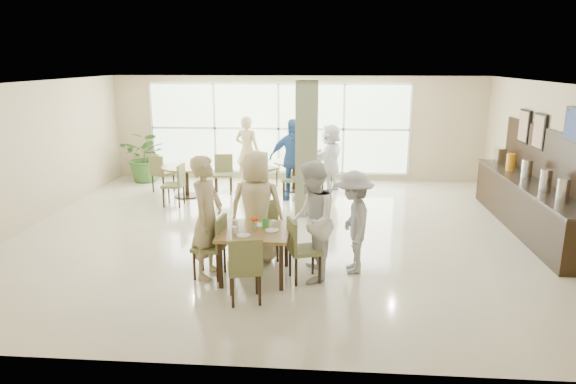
# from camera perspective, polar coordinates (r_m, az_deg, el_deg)

# --- Properties ---
(ground) EXTENTS (10.00, 10.00, 0.00)m
(ground) POSITION_cam_1_polar(r_m,az_deg,el_deg) (9.89, -0.61, -4.42)
(ground) COLOR beige
(ground) RESTS_ON ground
(room_shell) EXTENTS (10.00, 10.00, 10.00)m
(room_shell) POSITION_cam_1_polar(r_m,az_deg,el_deg) (9.48, -0.64, 5.37)
(room_shell) COLOR white
(room_shell) RESTS_ON ground
(window_bank) EXTENTS (7.00, 0.04, 7.00)m
(window_bank) POSITION_cam_1_polar(r_m,az_deg,el_deg) (13.96, -1.06, 7.05)
(window_bank) COLOR silver
(window_bank) RESTS_ON ground
(column) EXTENTS (0.45, 0.45, 2.80)m
(column) POSITION_cam_1_polar(r_m,az_deg,el_deg) (10.68, 2.08, 4.75)
(column) COLOR #69714E
(column) RESTS_ON ground
(main_table) EXTENTS (1.04, 1.04, 0.75)m
(main_table) POSITION_cam_1_polar(r_m,az_deg,el_deg) (7.70, -3.71, -4.81)
(main_table) COLOR brown
(main_table) RESTS_ON ground
(round_table_left) EXTENTS (1.19, 1.19, 0.75)m
(round_table_left) POSITION_cam_1_polar(r_m,az_deg,el_deg) (12.51, -11.23, 2.14)
(round_table_left) COLOR brown
(round_table_left) RESTS_ON ground
(round_table_right) EXTENTS (1.05, 1.05, 0.75)m
(round_table_right) POSITION_cam_1_polar(r_m,az_deg,el_deg) (12.90, 0.68, 2.66)
(round_table_right) COLOR brown
(round_table_right) RESTS_ON ground
(chairs_main_table) EXTENTS (1.98, 2.10, 0.95)m
(chairs_main_table) POSITION_cam_1_polar(r_m,az_deg,el_deg) (7.72, -3.53, -6.24)
(chairs_main_table) COLOR brown
(chairs_main_table) RESTS_ON ground
(chairs_table_left) EXTENTS (2.09, 1.75, 0.95)m
(chairs_table_left) POSITION_cam_1_polar(r_m,az_deg,el_deg) (12.51, -11.19, 1.60)
(chairs_table_left) COLOR brown
(chairs_table_left) RESTS_ON ground
(chairs_table_right) EXTENTS (2.04, 1.74, 0.95)m
(chairs_table_right) POSITION_cam_1_polar(r_m,az_deg,el_deg) (12.87, 0.60, 2.23)
(chairs_table_right) COLOR brown
(chairs_table_right) RESTS_ON ground
(tabletop_clutter) EXTENTS (0.72, 0.69, 0.21)m
(tabletop_clutter) POSITION_cam_1_polar(r_m,az_deg,el_deg) (7.66, -3.78, -3.76)
(tabletop_clutter) COLOR white
(tabletop_clutter) RESTS_ON main_table
(buffet_counter) EXTENTS (0.64, 4.70, 1.95)m
(buffet_counter) POSITION_cam_1_polar(r_m,az_deg,el_deg) (10.89, 25.10, -1.01)
(buffet_counter) COLOR black
(buffet_counter) RESTS_ON ground
(framed_art_a) EXTENTS (0.05, 0.55, 0.70)m
(framed_art_a) POSITION_cam_1_polar(r_m,az_deg,el_deg) (11.19, 26.14, 6.06)
(framed_art_a) COLOR black
(framed_art_a) RESTS_ON ground
(framed_art_b) EXTENTS (0.05, 0.55, 0.70)m
(framed_art_b) POSITION_cam_1_polar(r_m,az_deg,el_deg) (11.93, 24.77, 6.64)
(framed_art_b) COLOR black
(framed_art_b) RESTS_ON ground
(potted_plant) EXTENTS (1.40, 1.40, 1.37)m
(potted_plant) POSITION_cam_1_polar(r_m,az_deg,el_deg) (14.33, -15.47, 3.82)
(potted_plant) COLOR #346126
(potted_plant) RESTS_ON ground
(teen_left) EXTENTS (0.57, 0.75, 1.86)m
(teen_left) POSITION_cam_1_polar(r_m,az_deg,el_deg) (7.73, -8.98, -2.78)
(teen_left) COLOR tan
(teen_left) RESTS_ON ground
(teen_far) EXTENTS (0.92, 0.54, 1.82)m
(teen_far) POSITION_cam_1_polar(r_m,az_deg,el_deg) (8.26, -3.50, -1.67)
(teen_far) COLOR tan
(teen_far) RESTS_ON ground
(teen_right) EXTENTS (0.68, 0.88, 1.80)m
(teen_right) POSITION_cam_1_polar(r_m,az_deg,el_deg) (7.56, 2.59, -3.29)
(teen_right) COLOR white
(teen_right) RESTS_ON ground
(teen_standing) EXTENTS (0.67, 1.07, 1.60)m
(teen_standing) POSITION_cam_1_polar(r_m,az_deg,el_deg) (7.91, 7.29, -3.35)
(teen_standing) COLOR #9A9A9D
(teen_standing) RESTS_ON ground
(adult_a) EXTENTS (1.19, 0.77, 1.90)m
(adult_a) POSITION_cam_1_polar(r_m,az_deg,el_deg) (11.99, 0.50, 3.64)
(adult_a) COLOR #396AAD
(adult_a) RESTS_ON ground
(adult_b) EXTENTS (1.26, 1.71, 1.69)m
(adult_b) POSITION_cam_1_polar(r_m,az_deg,el_deg) (12.78, 4.72, 3.79)
(adult_b) COLOR white
(adult_b) RESTS_ON ground
(adult_standing) EXTENTS (0.75, 0.59, 1.81)m
(adult_standing) POSITION_cam_1_polar(r_m,az_deg,el_deg) (13.51, -4.56, 4.63)
(adult_standing) COLOR tan
(adult_standing) RESTS_ON ground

